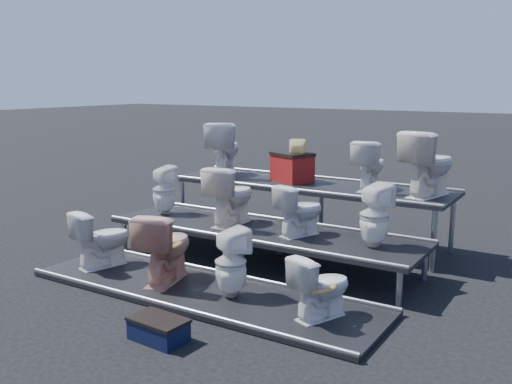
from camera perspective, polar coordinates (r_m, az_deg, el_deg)
The scene contains 18 objects.
ground at distance 7.51m, azimuth 0.60°, elevation -7.14°, with size 80.00×80.00×0.00m, color black.
tier_front at distance 6.48m, azimuth -5.46°, elevation -9.89°, with size 4.20×1.20×0.06m, color black.
tier_mid at distance 7.44m, azimuth 0.60°, elevation -5.45°, with size 4.20×1.20×0.46m, color black.
tier_back at distance 8.49m, azimuth 5.16°, elevation -2.03°, with size 4.20×1.20×0.86m, color black.
toilet_0 at distance 7.36m, azimuth -15.14°, elevation -4.48°, with size 0.40×0.71×0.72m, color white.
toilet_1 at distance 6.65m, azimuth -9.05°, elevation -5.40°, with size 0.46×0.81×0.83m, color tan.
toilet_2 at distance 6.13m, azimuth -2.52°, elevation -7.07°, with size 0.34×0.35×0.76m, color white.
toilet_3 at distance 5.65m, azimuth 6.54°, elevation -9.34°, with size 0.36×0.63×0.64m, color white.
toilet_4 at distance 8.25m, azimuth -9.20°, elevation 0.19°, with size 0.31×0.32×0.70m, color white.
toilet_5 at distance 7.54m, azimuth -2.53°, elevation -0.32°, with size 0.44×0.78×0.79m, color white.
toilet_6 at distance 7.04m, azimuth 4.43°, elevation -1.80°, with size 0.36×0.63×0.64m, color white.
toilet_7 at distance 6.66m, azimuth 11.77°, elevation -2.30°, with size 0.34×0.34×0.74m, color white.
toilet_8 at distance 9.11m, azimuth -3.23°, elevation 4.35°, with size 0.48×0.84×0.85m, color white.
toilet_9 at distance 8.44m, azimuth 4.15°, elevation 3.09°, with size 0.29×0.29×0.64m, color beige.
toilet_10 at distance 7.98m, azimuth 11.30°, elevation 2.65°, with size 0.39×0.68×0.70m, color white.
toilet_11 at distance 7.73m, azimuth 16.91°, elevation 2.74°, with size 0.48×0.84×0.86m, color white.
red_crate at distance 8.55m, azimuth 3.65°, elevation 2.35°, with size 0.54×0.43×0.39m, color maroon.
step_stool at distance 5.44m, azimuth -9.71°, elevation -13.52°, with size 0.52×0.31×0.19m, color black.
Camera 1 is at (3.70, -6.10, 2.33)m, focal length 40.00 mm.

